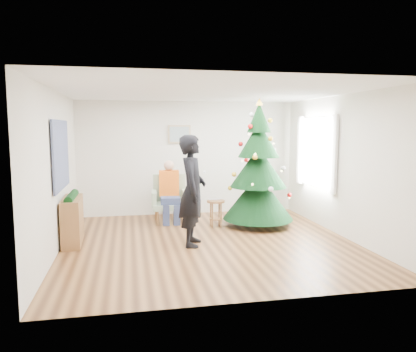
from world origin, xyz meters
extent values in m
plane|color=brown|center=(0.00, 0.00, 0.00)|extent=(5.00, 5.00, 0.00)
plane|color=white|center=(0.00, 0.00, 2.60)|extent=(5.00, 5.00, 0.00)
plane|color=silver|center=(0.00, 2.50, 1.30)|extent=(5.00, 0.00, 5.00)
plane|color=silver|center=(0.00, -2.50, 1.30)|extent=(5.00, 0.00, 5.00)
plane|color=silver|center=(-2.50, 0.00, 1.30)|extent=(0.00, 5.00, 5.00)
plane|color=silver|center=(2.50, 0.00, 1.30)|extent=(0.00, 5.00, 5.00)
cube|color=white|center=(2.47, 1.00, 1.50)|extent=(0.04, 1.30, 1.40)
cube|color=white|center=(2.44, 0.25, 1.50)|extent=(0.05, 0.25, 1.50)
cube|color=white|center=(2.44, 1.75, 1.50)|extent=(0.05, 0.25, 1.50)
cylinder|color=#3F2816|center=(1.23, 1.04, 0.17)|extent=(0.11, 0.11, 0.33)
cone|color=black|center=(1.23, 1.04, 0.61)|extent=(1.43, 1.43, 0.94)
cone|color=black|center=(1.23, 1.04, 1.21)|extent=(1.15, 1.15, 0.83)
cone|color=black|center=(1.23, 1.04, 1.76)|extent=(0.84, 0.84, 0.72)
cone|color=black|center=(1.23, 1.04, 2.21)|extent=(0.49, 0.49, 0.61)
cone|color=gold|center=(1.23, 1.04, 2.51)|extent=(0.15, 0.15, 0.15)
cylinder|color=brown|center=(0.36, 1.10, 0.52)|extent=(0.36, 0.36, 0.04)
cylinder|color=brown|center=(0.36, 1.10, 0.16)|extent=(0.27, 0.27, 0.02)
imported|color=silver|center=(0.36, 1.10, 0.55)|extent=(0.33, 0.25, 0.02)
cube|color=#94AB8A|center=(-0.51, 1.66, 0.36)|extent=(0.74, 0.69, 0.12)
cube|color=#94AB8A|center=(-0.49, 1.96, 0.70)|extent=(0.70, 0.16, 0.60)
cube|color=#94AB8A|center=(-0.84, 1.69, 0.52)|extent=(0.13, 0.55, 0.30)
cube|color=#94AB8A|center=(-0.19, 1.64, 0.52)|extent=(0.13, 0.55, 0.30)
cube|color=navy|center=(-0.51, 1.58, 0.49)|extent=(0.42, 0.44, 0.14)
cube|color=#DC5E14|center=(-0.51, 1.80, 0.82)|extent=(0.43, 0.25, 0.55)
sphere|color=tan|center=(-0.51, 1.78, 1.20)|extent=(0.22, 0.22, 0.22)
imported|color=black|center=(-0.31, -0.09, 0.94)|extent=(0.60, 0.77, 1.88)
cube|color=white|center=(-0.10, -0.12, 1.25)|extent=(0.07, 0.13, 0.04)
cube|color=brown|center=(-2.33, 0.40, 0.40)|extent=(0.33, 1.01, 0.80)
cylinder|color=black|center=(-2.33, 0.40, 0.82)|extent=(0.14, 0.90, 0.14)
cube|color=black|center=(-2.46, 0.30, 1.55)|extent=(0.03, 1.50, 1.15)
cube|color=tan|center=(-0.20, 2.47, 1.85)|extent=(0.52, 0.03, 0.42)
cube|color=gray|center=(-0.20, 2.45, 1.85)|extent=(0.44, 0.02, 0.34)
camera|label=1|loc=(-1.36, -6.78, 2.00)|focal=35.00mm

